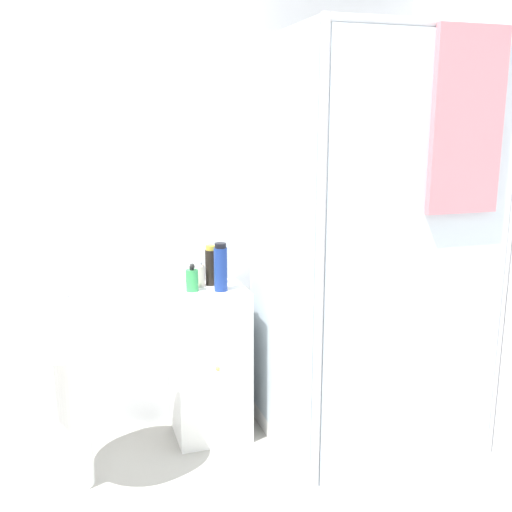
{
  "coord_description": "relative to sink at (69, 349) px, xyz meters",
  "views": [
    {
      "loc": [
        -0.17,
        -1.36,
        1.64
      ],
      "look_at": [
        0.61,
        1.12,
        1.04
      ],
      "focal_mm": 42.0,
      "sensor_mm": 36.0,
      "label": 1
    }
  ],
  "objects": [
    {
      "name": "sink",
      "position": [
        0.0,
        0.0,
        0.0
      ],
      "size": [
        0.51,
        0.51,
        0.98
      ],
      "color": "white",
      "rests_on": "ground_plane"
    },
    {
      "name": "shampoo_bottle_tall_black",
      "position": [
        0.72,
        0.34,
        0.24
      ],
      "size": [
        0.06,
        0.06,
        0.21
      ],
      "color": "black",
      "rests_on": "vanity_cabinet"
    },
    {
      "name": "vanity_cabinet",
      "position": [
        0.69,
        0.27,
        -0.26
      ],
      "size": [
        0.38,
        0.36,
        0.8
      ],
      "color": "white",
      "rests_on": "ground_plane"
    },
    {
      "name": "wall_back",
      "position": [
        0.22,
        0.48,
        0.59
      ],
      "size": [
        6.4,
        0.06,
        2.5
      ],
      "primitive_type": "cube",
      "color": "silver",
      "rests_on": "ground_plane"
    },
    {
      "name": "soap_dispenser",
      "position": [
        0.6,
        0.26,
        0.2
      ],
      "size": [
        0.06,
        0.06,
        0.14
      ],
      "color": "green",
      "rests_on": "vanity_cabinet"
    },
    {
      "name": "shower_enclosure",
      "position": [
        1.37,
        -0.1,
        -0.11
      ],
      "size": [
        0.93,
        0.96,
        2.02
      ],
      "color": "white",
      "rests_on": "ground_plane"
    },
    {
      "name": "lotion_bottle_white",
      "position": [
        0.66,
        0.33,
        0.2
      ],
      "size": [
        0.04,
        0.04,
        0.14
      ],
      "color": "beige",
      "rests_on": "vanity_cabinet"
    },
    {
      "name": "shampoo_bottle_blue",
      "position": [
        0.74,
        0.22,
        0.26
      ],
      "size": [
        0.07,
        0.07,
        0.24
      ],
      "color": "navy",
      "rests_on": "vanity_cabinet"
    }
  ]
}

